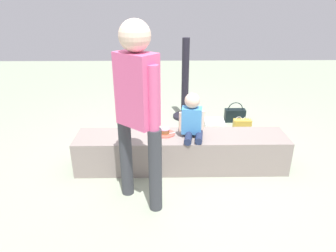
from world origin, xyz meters
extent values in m
plane|color=#94A087|center=(0.00, 0.00, 0.00)|extent=(12.00, 12.00, 0.00)
cube|color=gray|center=(0.00, 0.00, 0.19)|extent=(2.31, 0.46, 0.39)
cylinder|color=#1F2A4B|center=(0.07, -0.12, 0.43)|extent=(0.11, 0.26, 0.08)
cylinder|color=#1F2A4B|center=(0.18, -0.11, 0.43)|extent=(0.11, 0.26, 0.08)
cube|color=#4391D5|center=(0.11, 0.00, 0.57)|extent=(0.23, 0.16, 0.28)
sphere|color=beige|center=(0.11, 0.00, 0.79)|extent=(0.16, 0.16, 0.16)
cylinder|color=beige|center=(-0.01, -0.02, 0.56)|extent=(0.05, 0.05, 0.21)
cylinder|color=beige|center=(0.22, 0.01, 0.56)|extent=(0.05, 0.05, 0.21)
cylinder|color=#36373E|center=(-0.27, -0.73, 0.39)|extent=(0.12, 0.12, 0.79)
cylinder|color=#36373E|center=(-0.55, -0.49, 0.39)|extent=(0.12, 0.12, 0.79)
cube|color=#DD578C|center=(-0.41, -0.61, 1.09)|extent=(0.39, 0.37, 0.60)
sphere|color=beige|center=(-0.41, -0.61, 1.52)|extent=(0.25, 0.25, 0.25)
cylinder|color=#DD578C|center=(-0.28, -0.72, 1.04)|extent=(0.09, 0.09, 0.57)
cylinder|color=#DD578C|center=(-0.54, -0.49, 1.04)|extent=(0.09, 0.09, 0.57)
cylinder|color=#E0594C|center=(-0.18, 0.04, 0.39)|extent=(0.22, 0.22, 0.01)
cylinder|color=brown|center=(-0.18, 0.04, 0.42)|extent=(0.10, 0.10, 0.05)
cylinder|color=pink|center=(-0.18, 0.04, 0.45)|extent=(0.10, 0.10, 0.01)
cube|color=silver|center=(-0.12, 0.03, 0.40)|extent=(0.11, 0.04, 0.00)
cube|color=gold|center=(0.83, 0.61, 0.16)|extent=(0.22, 0.10, 0.32)
torus|color=white|center=(0.78, 0.61, 0.32)|extent=(0.09, 0.01, 0.09)
torus|color=white|center=(0.88, 0.61, 0.32)|extent=(0.09, 0.01, 0.09)
cylinder|color=black|center=(0.14, 1.50, 0.02)|extent=(0.36, 0.36, 0.04)
cylinder|color=black|center=(0.14, 1.50, 0.64)|extent=(0.11, 0.11, 1.19)
cylinder|color=silver|center=(-0.75, 0.50, 0.09)|extent=(0.06, 0.06, 0.18)
cone|color=silver|center=(-0.75, 0.50, 0.20)|extent=(0.05, 0.05, 0.03)
cylinder|color=white|center=(-0.75, 0.50, 0.23)|extent=(0.03, 0.03, 0.02)
cylinder|color=red|center=(0.92, 0.93, 0.05)|extent=(0.09, 0.09, 0.10)
cube|color=white|center=(0.55, 1.09, 0.05)|extent=(0.30, 0.34, 0.11)
cube|color=black|center=(0.90, 1.33, 0.10)|extent=(0.31, 0.12, 0.20)
torus|color=black|center=(0.90, 1.33, 0.20)|extent=(0.23, 0.01, 0.23)
camera|label=1|loc=(-0.19, -3.00, 1.81)|focal=32.49mm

